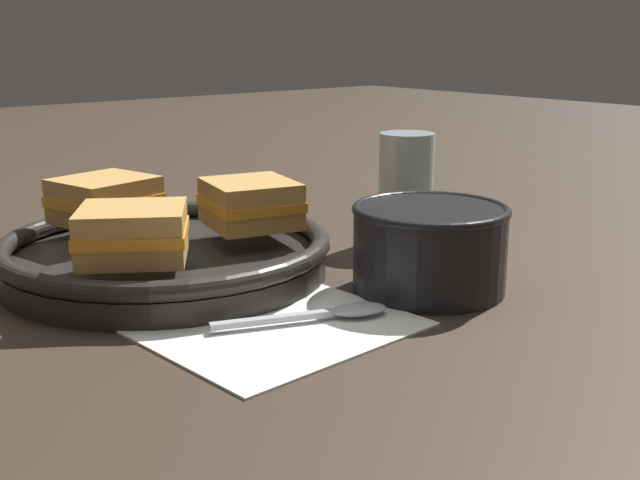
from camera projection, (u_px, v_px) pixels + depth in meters
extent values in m
plane|color=#382B21|center=(285.00, 295.00, 0.73)|extent=(4.00, 4.00, 0.00)
cube|color=white|center=(278.00, 326.00, 0.65)|extent=(0.21, 0.18, 0.00)
cylinder|color=black|center=(429.00, 249.00, 0.74)|extent=(0.14, 0.14, 0.08)
cylinder|color=#DB5B1E|center=(430.00, 221.00, 0.73)|extent=(0.12, 0.12, 0.01)
torus|color=black|center=(431.00, 210.00, 0.73)|extent=(0.14, 0.14, 0.01)
cube|color=#B7B7BC|center=(272.00, 319.00, 0.65)|extent=(0.10, 0.04, 0.01)
ellipsoid|color=#B7B7BC|center=(359.00, 309.00, 0.67)|extent=(0.05, 0.04, 0.01)
cylinder|color=black|center=(167.00, 264.00, 0.79)|extent=(0.31, 0.31, 0.02)
torus|color=black|center=(166.00, 243.00, 0.78)|extent=(0.32, 0.32, 0.02)
cube|color=#C18E47|center=(106.00, 213.00, 0.83)|extent=(0.11, 0.10, 0.02)
cube|color=orange|center=(105.00, 200.00, 0.82)|extent=(0.11, 0.10, 0.01)
cube|color=#C18E47|center=(104.00, 186.00, 0.82)|extent=(0.11, 0.10, 0.02)
cube|color=#C18E47|center=(134.00, 249.00, 0.69)|extent=(0.12, 0.12, 0.02)
cube|color=orange|center=(133.00, 233.00, 0.69)|extent=(0.12, 0.12, 0.01)
cube|color=#C18E47|center=(132.00, 217.00, 0.69)|extent=(0.12, 0.12, 0.02)
cube|color=#C18E47|center=(251.00, 217.00, 0.81)|extent=(0.10, 0.11, 0.02)
cube|color=orange|center=(251.00, 203.00, 0.81)|extent=(0.10, 0.11, 0.01)
cube|color=#C18E47|center=(250.00, 190.00, 0.80)|extent=(0.10, 0.11, 0.02)
cylinder|color=silver|center=(406.00, 188.00, 0.90)|extent=(0.06, 0.06, 0.12)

